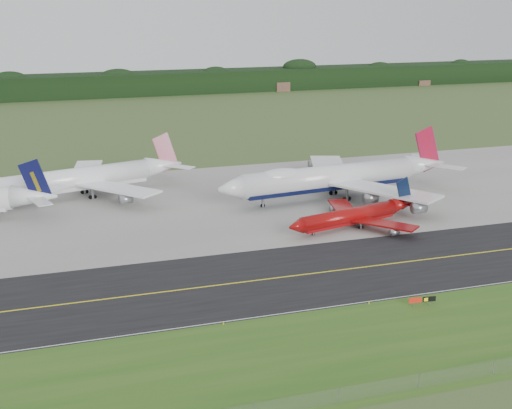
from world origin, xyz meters
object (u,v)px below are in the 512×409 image
object	(u,v)px
jet_red_737	(355,215)
taxiway_sign	(422,300)
jet_star_tail	(87,178)
jet_ba_747	(336,177)

from	to	relation	value
jet_red_737	taxiway_sign	bearing A→B (deg)	-100.68
jet_red_737	jet_star_tail	distance (m)	74.11
taxiway_sign	jet_ba_747	bearing A→B (deg)	78.44
jet_ba_747	jet_red_737	world-z (taller)	jet_ba_747
jet_ba_747	taxiway_sign	xyz separation A→B (m)	(-14.02, -68.56, -4.79)
jet_star_tail	taxiway_sign	size ratio (longest dim) A/B	11.58
jet_ba_747	jet_star_tail	size ratio (longest dim) A/B	1.22
jet_star_tail	taxiway_sign	bearing A→B (deg)	-61.72
jet_red_737	taxiway_sign	world-z (taller)	jet_red_737
jet_ba_747	jet_red_737	size ratio (longest dim) A/B	1.89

